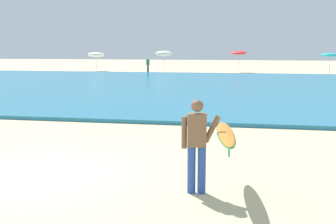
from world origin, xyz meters
The scene contains 8 objects.
ground_plane centered at (0.00, 0.00, 0.00)m, with size 160.00×160.00×0.00m, color beige.
sea centered at (0.00, 20.08, 0.07)m, with size 120.00×28.00×0.14m, color teal.
surfer_with_board centered at (3.58, -0.52, 1.03)m, with size 1.08×2.42×1.73m.
beach_umbrella_0 centered at (-12.55, 37.51, 1.81)m, with size 1.86×1.88×2.13m.
beach_umbrella_1 centered at (-4.52, 36.10, 1.98)m, with size 1.78×1.79×2.28m.
beach_umbrella_2 centered at (3.24, 37.80, 2.07)m, with size 1.73×1.76×2.34m.
beach_umbrella_3 centered at (12.31, 36.75, 1.88)m, with size 1.85×1.86×2.09m.
beachgoer_near_row_left centered at (-5.88, 34.57, 0.84)m, with size 0.32×0.20×1.58m.
Camera 1 is at (4.20, -7.96, 2.65)m, focal length 45.12 mm.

